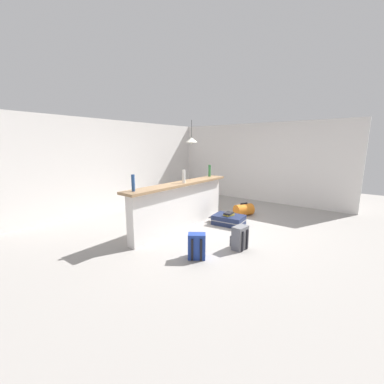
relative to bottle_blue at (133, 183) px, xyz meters
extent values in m
cube|color=gray|center=(1.86, -0.38, -1.19)|extent=(13.00, 13.00, 0.05)
cube|color=silver|center=(1.86, 2.67, 0.08)|extent=(6.60, 0.10, 2.50)
cube|color=silver|center=(4.91, -0.08, 0.08)|extent=(0.10, 6.00, 2.50)
cube|color=silver|center=(1.26, -0.02, -0.68)|extent=(2.80, 0.20, 0.97)
cube|color=#93704C|center=(1.26, -0.02, -0.17)|extent=(2.96, 0.40, 0.05)
cylinder|color=#284C89|center=(0.00, 0.00, 0.00)|extent=(0.06, 0.06, 0.30)
cylinder|color=silver|center=(1.26, -0.11, -0.01)|extent=(0.07, 0.07, 0.28)
cylinder|color=#2D6B38|center=(2.49, 0.05, 0.00)|extent=(0.06, 0.06, 0.30)
cube|color=#332319|center=(2.98, 1.02, -0.45)|extent=(1.10, 0.80, 0.04)
cylinder|color=#332319|center=(2.49, 0.68, -0.82)|extent=(0.06, 0.06, 0.70)
cylinder|color=#332319|center=(3.47, 0.68, -0.82)|extent=(0.06, 0.06, 0.70)
cylinder|color=#332319|center=(2.49, 1.36, -0.82)|extent=(0.06, 0.06, 0.70)
cylinder|color=#332319|center=(3.47, 1.36, -0.82)|extent=(0.06, 0.06, 0.70)
cube|color=#4C331E|center=(2.91, 0.35, -0.74)|extent=(0.42, 0.42, 0.04)
cube|color=#4C331E|center=(2.91, 0.53, -0.48)|extent=(0.40, 0.05, 0.48)
cylinder|color=#4C331E|center=(2.74, 0.20, -0.96)|extent=(0.04, 0.04, 0.41)
cylinder|color=#4C331E|center=(3.06, 0.18, -0.96)|extent=(0.04, 0.04, 0.41)
cylinder|color=#4C331E|center=(2.75, 0.52, -0.96)|extent=(0.04, 0.04, 0.41)
cylinder|color=#4C331E|center=(3.07, 0.50, -0.96)|extent=(0.04, 0.04, 0.41)
cylinder|color=black|center=(2.90, 0.96, 1.09)|extent=(0.01, 0.01, 0.49)
cone|color=white|center=(2.90, 0.96, 0.79)|extent=(0.34, 0.34, 0.14)
sphere|color=white|center=(2.90, 0.96, 0.71)|extent=(0.07, 0.07, 0.07)
cube|color=#1E284C|center=(2.11, -0.75, -1.06)|extent=(0.55, 0.73, 0.22)
cube|color=gray|center=(2.11, -0.75, -1.06)|extent=(0.57, 0.74, 0.02)
cube|color=#2D2D33|center=(2.06, -0.35, -1.06)|extent=(0.19, 0.16, 0.02)
cylinder|color=orange|center=(2.99, -0.70, -1.02)|extent=(0.56, 0.49, 0.30)
cube|color=black|center=(2.99, -0.70, -0.85)|extent=(0.19, 0.12, 0.04)
cube|color=#233D93|center=(0.28, -1.18, -0.96)|extent=(0.31, 0.33, 0.42)
cube|color=navy|center=(0.37, -1.12, -1.03)|extent=(0.18, 0.21, 0.19)
cube|color=black|center=(0.24, -1.30, -0.98)|extent=(0.04, 0.04, 0.36)
cube|color=black|center=(0.16, -1.18, -0.98)|extent=(0.04, 0.04, 0.36)
cube|color=slate|center=(1.03, -1.57, -0.96)|extent=(0.30, 0.21, 0.42)
cube|color=#515155|center=(1.05, -1.46, -1.03)|extent=(0.23, 0.09, 0.19)
cube|color=black|center=(1.09, -1.68, -0.98)|extent=(0.04, 0.03, 0.36)
cube|color=black|center=(0.95, -1.66, -0.98)|extent=(0.04, 0.03, 0.36)
cube|color=gold|center=(2.09, -0.76, -0.93)|extent=(0.25, 0.21, 0.04)
cube|color=black|center=(2.07, -0.76, -0.89)|extent=(0.22, 0.17, 0.04)
camera|label=1|loc=(-2.68, -3.36, 0.66)|focal=22.64mm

